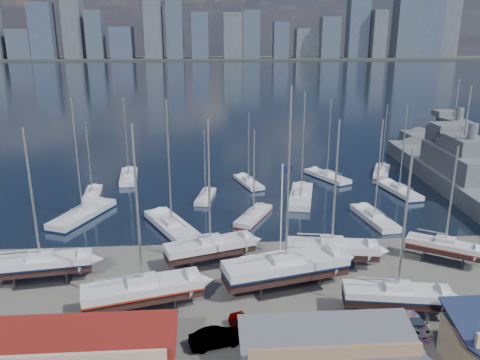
{
  "coord_description": "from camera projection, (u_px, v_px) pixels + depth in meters",
  "views": [
    {
      "loc": [
        -8.22,
        -51.97,
        23.52
      ],
      "look_at": [
        -3.99,
        8.0,
        5.53
      ],
      "focal_mm": 35.0,
      "sensor_mm": 36.0,
      "label": 1
    }
  ],
  "objects": [
    {
      "name": "sailboat_cradle_2",
      "position": [
        210.0,
        247.0,
        50.57
      ],
      "size": [
        10.16,
        5.72,
        15.99
      ],
      "rotation": [
        0.0,
        0.0,
        0.32
      ],
      "color": "#2D2D33",
      "rests_on": "ground"
    },
    {
      "name": "car_c",
      "position": [
        351.0,
        337.0,
        37.38
      ],
      "size": [
        2.93,
        5.67,
        1.53
      ],
      "primitive_type": "imported",
      "rotation": [
        0.0,
        0.0,
        0.07
      ],
      "color": "gray",
      "rests_on": "ground"
    },
    {
      "name": "car_d",
      "position": [
        413.0,
        322.0,
        39.55
      ],
      "size": [
        2.11,
        4.59,
        1.3
      ],
      "primitive_type": "imported",
      "rotation": [
        0.0,
        0.0,
        0.06
      ],
      "color": "gray",
      "rests_on": "ground"
    },
    {
      "name": "sailboat_moored_11",
      "position": [
        381.0,
        172.0,
        85.8
      ],
      "size": [
        5.81,
        9.18,
        13.33
      ],
      "rotation": [
        0.0,
        0.0,
        1.17
      ],
      "color": "black",
      "rests_on": "water"
    },
    {
      "name": "sailboat_moored_7",
      "position": [
        301.0,
        198.0,
        71.79
      ],
      "size": [
        5.91,
        11.93,
        17.35
      ],
      "rotation": [
        0.0,
        0.0,
        1.33
      ],
      "color": "black",
      "rests_on": "water"
    },
    {
      "name": "naval_ship_west",
      "position": [
        450.0,
        150.0,
        97.24
      ],
      "size": [
        7.31,
        39.94,
        17.58
      ],
      "rotation": [
        0.0,
        0.0,
        1.55
      ],
      "color": "#5B5F65",
      "rests_on": "water"
    },
    {
      "name": "water",
      "position": [
        218.0,
        74.0,
        343.71
      ],
      "size": [
        1400.0,
        600.0,
        0.4
      ],
      "primitive_type": "cube",
      "color": "#182737",
      "rests_on": "ground"
    },
    {
      "name": "sailboat_cradle_1",
      "position": [
        143.0,
        290.0,
        41.7
      ],
      "size": [
        11.07,
        5.65,
        17.14
      ],
      "rotation": [
        0.0,
        0.0,
        0.26
      ],
      "color": "#2D2D33",
      "rests_on": "ground"
    },
    {
      "name": "sailboat_moored_0",
      "position": [
        83.0,
        216.0,
        64.4
      ],
      "size": [
        7.47,
        11.95,
        17.33
      ],
      "rotation": [
        0.0,
        0.0,
        1.17
      ],
      "color": "black",
      "rests_on": "water"
    },
    {
      "name": "sailboat_moored_10",
      "position": [
        399.0,
        191.0,
        74.86
      ],
      "size": [
        4.38,
        10.18,
        14.73
      ],
      "rotation": [
        0.0,
        0.0,
        1.74
      ],
      "color": "black",
      "rests_on": "water"
    },
    {
      "name": "ground",
      "position": [
        292.0,
        282.0,
        47.41
      ],
      "size": [
        1400.0,
        1400.0,
        0.0
      ],
      "primitive_type": "plane",
      "color": "#605E59",
      "rests_on": "ground"
    },
    {
      "name": "sailboat_moored_1",
      "position": [
        93.0,
        195.0,
        73.07
      ],
      "size": [
        3.23,
        8.53,
        12.45
      ],
      "rotation": [
        0.0,
        0.0,
        1.68
      ],
      "color": "black",
      "rests_on": "water"
    },
    {
      "name": "car_b",
      "position": [
        216.0,
        338.0,
        37.36
      ],
      "size": [
        4.55,
        2.54,
        1.42
      ],
      "primitive_type": "imported",
      "rotation": [
        0.0,
        0.0,
        1.82
      ],
      "color": "gray",
      "rests_on": "ground"
    },
    {
      "name": "sailboat_moored_5",
      "position": [
        248.0,
        183.0,
        79.27
      ],
      "size": [
        4.75,
        8.97,
        12.92
      ],
      "rotation": [
        0.0,
        0.0,
        1.85
      ],
      "color": "black",
      "rests_on": "water"
    },
    {
      "name": "skyline",
      "position": [
        206.0,
        27.0,
        574.45
      ],
      "size": [
        639.14,
        43.8,
        107.69
      ],
      "color": "#475166",
      "rests_on": "far_shore"
    },
    {
      "name": "naval_ship_east",
      "position": [
        458.0,
        179.0,
        77.02
      ],
      "size": [
        11.76,
        51.31,
        18.58
      ],
      "rotation": [
        0.0,
        0.0,
        1.5
      ],
      "color": "#5B5F65",
      "rests_on": "water"
    },
    {
      "name": "sailboat_cradle_3",
      "position": [
        286.0,
        267.0,
        45.62
      ],
      "size": [
        12.91,
        6.47,
        19.8
      ],
      "rotation": [
        0.0,
        0.0,
        0.25
      ],
      "color": "#2D2D33",
      "rests_on": "ground"
    },
    {
      "name": "sailboat_moored_8",
      "position": [
        327.0,
        177.0,
        82.51
      ],
      "size": [
        6.84,
        10.12,
        14.82
      ],
      "rotation": [
        0.0,
        0.0,
        2.03
      ],
      "color": "black",
      "rests_on": "water"
    },
    {
      "name": "sailboat_moored_6",
      "position": [
        254.0,
        217.0,
        64.2
      ],
      "size": [
        6.12,
        8.78,
        12.91
      ],
      "rotation": [
        0.0,
        0.0,
        1.09
      ],
      "color": "black",
      "rests_on": "water"
    },
    {
      "name": "car_a",
      "position": [
        246.0,
        328.0,
        38.58
      ],
      "size": [
        3.12,
        4.63,
        1.46
      ],
      "primitive_type": "imported",
      "rotation": [
        0.0,
        0.0,
        0.36
      ],
      "color": "gray",
      "rests_on": "ground"
    },
    {
      "name": "sailboat_cradle_0",
      "position": [
        41.0,
        264.0,
        46.8
      ],
      "size": [
        10.11,
        4.13,
        15.88
      ],
      "rotation": [
        0.0,
        0.0,
        0.14
      ],
      "color": "#2D2D33",
      "rests_on": "ground"
    },
    {
      "name": "sailboat_moored_4",
      "position": [
        206.0,
        197.0,
        72.11
      ],
      "size": [
        3.47,
        7.75,
        11.3
      ],
      "rotation": [
        0.0,
        0.0,
        1.38
      ],
      "color": "black",
      "rests_on": "water"
    },
    {
      "name": "far_shore",
      "position": [
        213.0,
        59.0,
        591.83
      ],
      "size": [
        1400.0,
        80.0,
        2.2
      ],
      "primitive_type": "cube",
      "color": "#2D332D",
      "rests_on": "ground"
    },
    {
      "name": "sailboat_cradle_4",
      "position": [
        332.0,
        248.0,
        50.2
      ],
      "size": [
        10.13,
        4.28,
        16.02
      ],
      "rotation": [
        0.0,
        0.0,
        -0.16
      ],
      "color": "#2D2D33",
      "rests_on": "ground"
    },
    {
      "name": "sailboat_moored_9",
      "position": [
        374.0,
        219.0,
        63.31
      ],
      "size": [
        3.97,
        9.9,
        14.53
      ],
      "rotation": [
        0.0,
        0.0,
        1.71
      ],
      "color": "black",
      "rests_on": "water"
    },
    {
      "name": "flagpole",
      "position": [
        282.0,
        212.0,
        47.36
      ],
      "size": [
        1.05,
        0.12,
        11.86
      ],
      "color": "white",
      "rests_on": "ground"
    },
    {
      "name": "sailboat_moored_2",
      "position": [
        129.0,
        178.0,
        82.23
      ],
      "size": [
        3.88,
        10.19,
        15.01
      ],
      "rotation": [
        0.0,
        0.0,
        1.68
      ],
      "color": "black",
      "rests_on": "water"
    },
    {
      "name": "sailboat_cradle_5",
      "position": [
        397.0,
        295.0,
        41.1
      ],
      "size": [
        9.68,
        4.15,
        15.21
      ],
      "rotation": [
        0.0,
        0.0,
        -0.17
      ],
      "color": "#2D2D33",
      "rests_on": "ground"
    },
    {
      "name": "sailboat_cradle_6",
      "position": [
        445.0,
        246.0,
        51.08
      ],
      "size": [
        7.88,
        6.31,
        13.14
      ],
      "rotation": [
        0.0,
        0.0,
        -0.59
      ],
      "color": "#2D2D33",
      "rests_on": "ground"
    },
    {
      "name": "sailboat_moored_3",
      "position": [
        172.0,
        228.0,
        60.38
      ],
      "size": [
        8.21,
        12.0,
        17.6
      ],
      "rotation": [
        0.0,
        0.0,
        2.03
      ],
      "color": "black",
      "rests_on": "water"
    }
  ]
}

